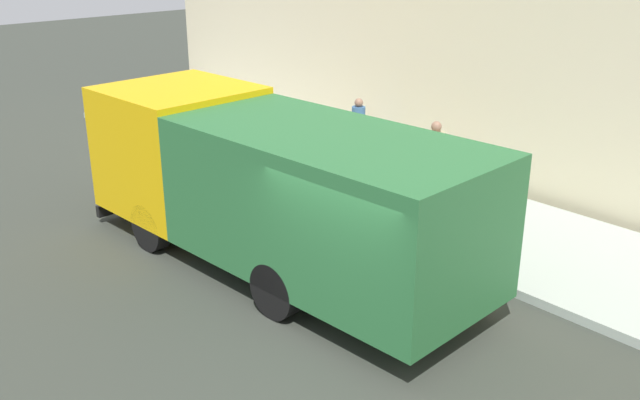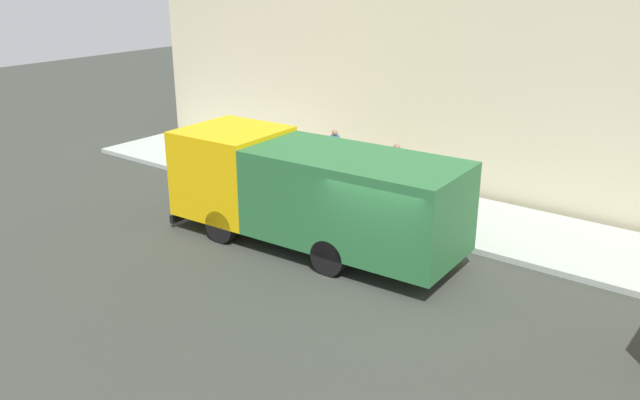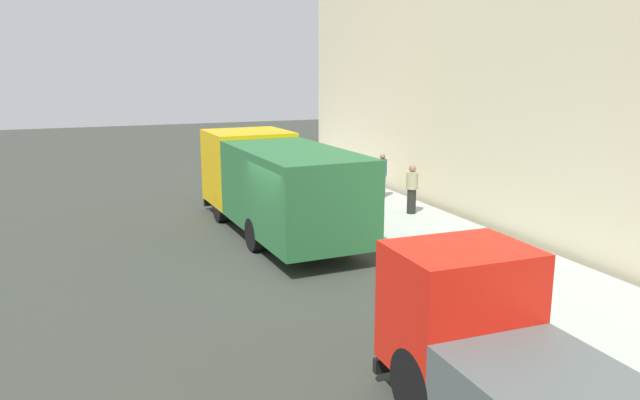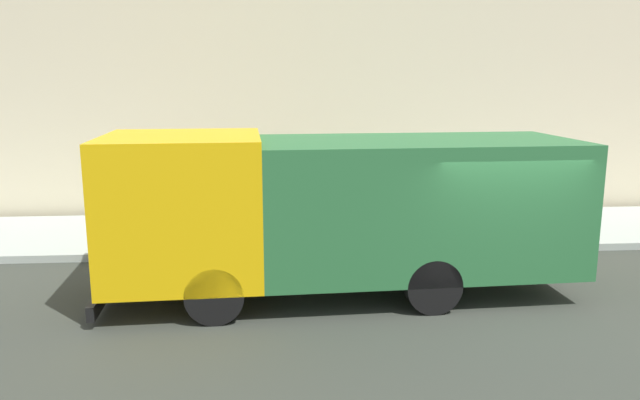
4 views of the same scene
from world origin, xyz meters
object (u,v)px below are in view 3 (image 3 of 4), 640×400
object	(u,v)px
large_utility_truck	(276,182)
small_flatbed_truck	(509,364)
pedestrian_third	(382,174)
pedestrian_walking	(338,182)
traffic_cone_orange	(318,194)
pedestrian_standing	(412,188)

from	to	relation	value
large_utility_truck	small_flatbed_truck	bearing A→B (deg)	-94.45
small_flatbed_truck	pedestrian_third	distance (m)	14.86
pedestrian_walking	traffic_cone_orange	bearing A→B (deg)	-68.77
large_utility_truck	pedestrian_walking	world-z (taller)	large_utility_truck
small_flatbed_truck	traffic_cone_orange	world-z (taller)	small_flatbed_truck
pedestrian_third	pedestrian_standing	bearing A→B (deg)	90.06
pedestrian_walking	small_flatbed_truck	bearing A→B (deg)	75.70
pedestrian_walking	pedestrian_third	distance (m)	2.38
pedestrian_walking	pedestrian_third	size ratio (longest dim) A/B	1.02
small_flatbed_truck	pedestrian_walking	bearing A→B (deg)	77.12
small_flatbed_truck	pedestrian_third	bearing A→B (deg)	69.78
pedestrian_walking	traffic_cone_orange	xyz separation A→B (m)	(-0.37, 0.92, -0.55)
small_flatbed_truck	traffic_cone_orange	size ratio (longest dim) A/B	7.27
pedestrian_walking	pedestrian_standing	distance (m)	2.55
large_utility_truck	pedestrian_third	distance (m)	5.78
pedestrian_standing	traffic_cone_orange	xyz separation A→B (m)	(-2.30, 2.59, -0.50)
large_utility_truck	pedestrian_third	bearing A→B (deg)	26.97
pedestrian_standing	traffic_cone_orange	bearing A→B (deg)	22.66
pedestrian_walking	traffic_cone_orange	size ratio (longest dim) A/B	2.46
small_flatbed_truck	traffic_cone_orange	distance (m)	14.14
pedestrian_standing	pedestrian_third	distance (m)	2.62
large_utility_truck	pedestrian_third	size ratio (longest dim) A/B	5.03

